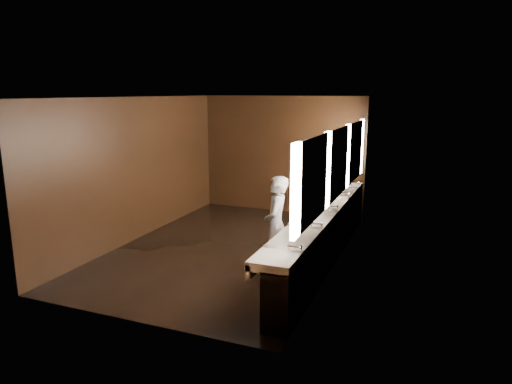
# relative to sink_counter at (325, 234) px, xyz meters

# --- Properties ---
(floor) EXTENTS (6.00, 6.00, 0.00)m
(floor) POSITION_rel_sink_counter_xyz_m (-1.79, 0.00, -0.50)
(floor) COLOR black
(floor) RESTS_ON ground
(ceiling) EXTENTS (4.00, 6.00, 0.02)m
(ceiling) POSITION_rel_sink_counter_xyz_m (-1.79, 0.00, 2.30)
(ceiling) COLOR #2D2D2B
(ceiling) RESTS_ON wall_back
(wall_back) EXTENTS (4.00, 0.02, 2.80)m
(wall_back) POSITION_rel_sink_counter_xyz_m (-1.79, 3.00, 0.90)
(wall_back) COLOR black
(wall_back) RESTS_ON floor
(wall_front) EXTENTS (4.00, 0.02, 2.80)m
(wall_front) POSITION_rel_sink_counter_xyz_m (-1.79, -3.00, 0.90)
(wall_front) COLOR black
(wall_front) RESTS_ON floor
(wall_left) EXTENTS (0.02, 6.00, 2.80)m
(wall_left) POSITION_rel_sink_counter_xyz_m (-3.79, 0.00, 0.90)
(wall_left) COLOR black
(wall_left) RESTS_ON floor
(wall_right) EXTENTS (0.02, 6.00, 2.80)m
(wall_right) POSITION_rel_sink_counter_xyz_m (0.21, 0.00, 0.90)
(wall_right) COLOR black
(wall_right) RESTS_ON floor
(sink_counter) EXTENTS (0.55, 5.40, 1.01)m
(sink_counter) POSITION_rel_sink_counter_xyz_m (0.00, 0.00, 0.00)
(sink_counter) COLOR black
(sink_counter) RESTS_ON floor
(mirror_band) EXTENTS (0.06, 5.03, 1.15)m
(mirror_band) POSITION_rel_sink_counter_xyz_m (0.19, -0.00, 1.25)
(mirror_band) COLOR #FAE4CE
(mirror_band) RESTS_ON wall_right
(person) EXTENTS (0.47, 0.64, 1.59)m
(person) POSITION_rel_sink_counter_xyz_m (-0.64, -0.72, 0.30)
(person) COLOR #91AED8
(person) RESTS_ON floor
(trash_bin) EXTENTS (0.41, 0.41, 0.60)m
(trash_bin) POSITION_rel_sink_counter_xyz_m (-0.22, -1.89, -0.20)
(trash_bin) COLOR black
(trash_bin) RESTS_ON floor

